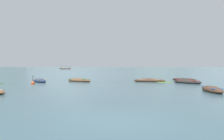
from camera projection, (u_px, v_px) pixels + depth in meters
ground_plane at (107, 67)px, 1507.90m from camera, size 6000.00×6000.00×0.00m
mountain_2 at (75, 45)px, 2428.37m from camera, size 1449.84×1449.84×469.76m
mountain_3 at (159, 54)px, 2058.81m from camera, size 766.25×766.25×228.70m
mountain_4 at (221, 44)px, 2305.48m from camera, size 1159.84×1159.84×461.91m
rowboat_0 at (79, 80)px, 30.53m from camera, size 3.91×3.25×0.57m
rowboat_1 at (184, 79)px, 33.38m from camera, size 3.32×3.22×0.43m
rowboat_2 at (187, 82)px, 27.34m from camera, size 3.15×3.90×0.60m
rowboat_3 at (149, 81)px, 29.94m from camera, size 4.33×2.36×0.56m
rowboat_4 at (212, 90)px, 18.09m from camera, size 1.38×3.86×0.58m
rowboat_6 at (40, 81)px, 29.82m from camera, size 3.07×3.92×0.55m
ferry_0 at (65, 69)px, 185.47m from camera, size 9.51×5.63×2.54m
mooring_buoy at (33, 83)px, 26.16m from camera, size 0.43×0.43×1.15m
weed_patch_0 at (164, 82)px, 29.37m from camera, size 2.85×2.94×0.14m
weed_patch_2 at (86, 81)px, 31.22m from camera, size 2.36×2.44×0.14m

